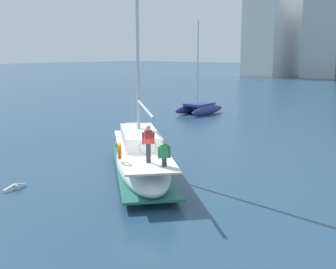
{
  "coord_description": "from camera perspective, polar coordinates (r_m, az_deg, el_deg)",
  "views": [
    {
      "loc": [
        11.83,
        -12.75,
        5.99
      ],
      "look_at": [
        -1.86,
        3.4,
        1.8
      ],
      "focal_mm": 44.52,
      "sensor_mm": 36.0,
      "label": 1
    }
  ],
  "objects": [
    {
      "name": "ground_plane",
      "position": [
        18.4,
        -2.44,
        -7.82
      ],
      "size": [
        400.0,
        400.0,
        0.0
      ],
      "primitive_type": "plane",
      "color": "navy"
    },
    {
      "name": "seagull",
      "position": [
        19.81,
        -20.23,
        -6.62
      ],
      "size": [
        0.48,
        1.22,
        0.18
      ],
      "color": "silver",
      "rests_on": "ground"
    },
    {
      "name": "mooring_buoy",
      "position": [
        27.4,
        -6.7,
        -1.17
      ],
      "size": [
        0.52,
        0.52,
        0.86
      ],
      "color": "yellow",
      "rests_on": "ground"
    },
    {
      "name": "moored_sloop_far",
      "position": [
        41.4,
        4.3,
        3.73
      ],
      "size": [
        2.68,
        5.3,
        8.94
      ],
      "color": "navy",
      "rests_on": "ground"
    },
    {
      "name": "main_sailboat",
      "position": [
        20.4,
        -3.68,
        -3.23
      ],
      "size": [
        8.89,
        8.02,
        13.83
      ],
      "color": "silver",
      "rests_on": "ground"
    }
  ]
}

